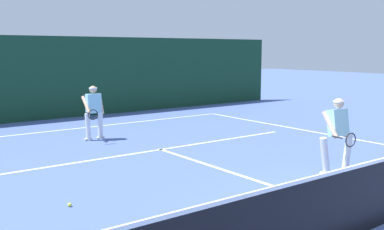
# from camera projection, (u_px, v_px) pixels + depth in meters

# --- Properties ---
(court_line_baseline_far) EXTENTS (10.62, 0.10, 0.01)m
(court_line_baseline_far) POSITION_uv_depth(u_px,v_px,m) (92.00, 127.00, 15.30)
(court_line_baseline_far) COLOR white
(court_line_baseline_far) RESTS_ON ground_plane
(court_line_service) EXTENTS (8.66, 0.10, 0.01)m
(court_line_service) POSITION_uv_depth(u_px,v_px,m) (161.00, 149.00, 11.83)
(court_line_service) COLOR white
(court_line_service) RESTS_ON ground_plane
(court_line_centre) EXTENTS (0.10, 6.40, 0.01)m
(court_line_centre) POSITION_uv_depth(u_px,v_px,m) (241.00, 176.00, 9.36)
(court_line_centre) COLOR white
(court_line_centre) RESTS_ON ground_plane
(player_near) EXTENTS (0.96, 0.84, 1.60)m
(player_near) POSITION_uv_depth(u_px,v_px,m) (338.00, 132.00, 9.47)
(player_near) COLOR silver
(player_near) RESTS_ON ground_plane
(player_far) EXTENTS (0.75, 0.85, 1.58)m
(player_far) POSITION_uv_depth(u_px,v_px,m) (94.00, 110.00, 12.98)
(player_far) COLOR silver
(player_far) RESTS_ON ground_plane
(tennis_ball) EXTENTS (0.07, 0.07, 0.07)m
(tennis_ball) POSITION_uv_depth(u_px,v_px,m) (70.00, 205.00, 7.52)
(tennis_ball) COLOR #D1E033
(tennis_ball) RESTS_ON ground_plane
(back_fence_windscreen) EXTENTS (21.16, 0.12, 3.11)m
(back_fence_windscreen) POSITION_uv_depth(u_px,v_px,m) (62.00, 77.00, 17.10)
(back_fence_windscreen) COLOR #143824
(back_fence_windscreen) RESTS_ON ground_plane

